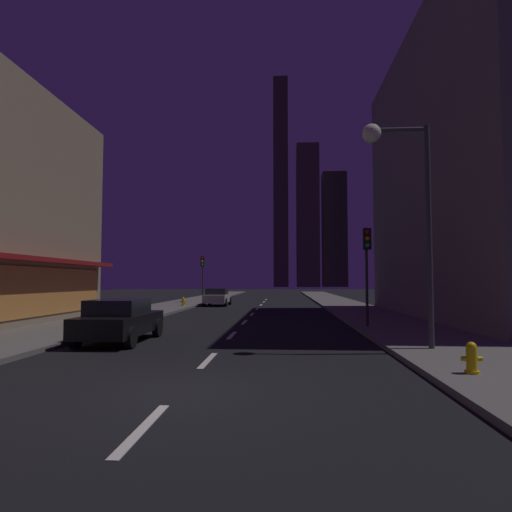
{
  "coord_description": "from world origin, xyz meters",
  "views": [
    {
      "loc": [
        1.99,
        -8.07,
        2.08
      ],
      "look_at": [
        0.0,
        22.53,
        3.85
      ],
      "focal_mm": 30.27,
      "sensor_mm": 36.0,
      "label": 1
    }
  ],
  "objects_px": {
    "car_parked_far": "(217,297)",
    "street_lamp_right": "(399,179)",
    "fire_hydrant_far_left": "(183,302)",
    "car_parked_near": "(120,320)",
    "fire_hydrant_yellow_near": "(472,359)",
    "traffic_light_near_right": "(367,254)",
    "traffic_light_far_left": "(203,269)"
  },
  "relations": [
    {
      "from": "car_parked_far",
      "to": "traffic_light_far_left",
      "type": "distance_m",
      "value": 4.56
    },
    {
      "from": "car_parked_far",
      "to": "traffic_light_far_left",
      "type": "relative_size",
      "value": 1.01
    },
    {
      "from": "street_lamp_right",
      "to": "car_parked_near",
      "type": "bearing_deg",
      "value": 169.36
    },
    {
      "from": "car_parked_near",
      "to": "street_lamp_right",
      "type": "bearing_deg",
      "value": -10.64
    },
    {
      "from": "traffic_light_far_left",
      "to": "street_lamp_right",
      "type": "height_order",
      "value": "street_lamp_right"
    },
    {
      "from": "fire_hydrant_yellow_near",
      "to": "fire_hydrant_far_left",
      "type": "xyz_separation_m",
      "value": [
        -11.8,
        24.07,
        0.0
      ]
    },
    {
      "from": "traffic_light_far_left",
      "to": "street_lamp_right",
      "type": "distance_m",
      "value": 28.74
    },
    {
      "from": "car_parked_near",
      "to": "fire_hydrant_yellow_near",
      "type": "height_order",
      "value": "car_parked_near"
    },
    {
      "from": "traffic_light_near_right",
      "to": "traffic_light_far_left",
      "type": "height_order",
      "value": "same"
    },
    {
      "from": "car_parked_near",
      "to": "fire_hydrant_far_left",
      "type": "bearing_deg",
      "value": 96.9
    },
    {
      "from": "fire_hydrant_far_left",
      "to": "street_lamp_right",
      "type": "bearing_deg",
      "value": -61.42
    },
    {
      "from": "traffic_light_near_right",
      "to": "traffic_light_far_left",
      "type": "bearing_deg",
      "value": 117.86
    },
    {
      "from": "car_parked_far",
      "to": "traffic_light_near_right",
      "type": "bearing_deg",
      "value": -62.49
    },
    {
      "from": "car_parked_near",
      "to": "street_lamp_right",
      "type": "xyz_separation_m",
      "value": [
        8.98,
        -1.69,
        4.33
      ]
    },
    {
      "from": "car_parked_far",
      "to": "traffic_light_far_left",
      "type": "bearing_deg",
      "value": 119.66
    },
    {
      "from": "car_parked_far",
      "to": "street_lamp_right",
      "type": "xyz_separation_m",
      "value": [
        8.98,
        -23.2,
        4.33
      ]
    },
    {
      "from": "fire_hydrant_yellow_near",
      "to": "street_lamp_right",
      "type": "bearing_deg",
      "value": 98.78
    },
    {
      "from": "car_parked_near",
      "to": "street_lamp_right",
      "type": "relative_size",
      "value": 0.64
    },
    {
      "from": "car_parked_near",
      "to": "traffic_light_near_right",
      "type": "relative_size",
      "value": 1.01
    },
    {
      "from": "car_parked_near",
      "to": "fire_hydrant_far_left",
      "type": "height_order",
      "value": "car_parked_near"
    },
    {
      "from": "car_parked_far",
      "to": "street_lamp_right",
      "type": "relative_size",
      "value": 0.64
    },
    {
      "from": "fire_hydrant_far_left",
      "to": "traffic_light_near_right",
      "type": "distance_m",
      "value": 19.03
    },
    {
      "from": "fire_hydrant_yellow_near",
      "to": "street_lamp_right",
      "type": "height_order",
      "value": "street_lamp_right"
    },
    {
      "from": "traffic_light_far_left",
      "to": "street_lamp_right",
      "type": "relative_size",
      "value": 0.64
    },
    {
      "from": "fire_hydrant_far_left",
      "to": "car_parked_near",
      "type": "bearing_deg",
      "value": -83.1
    },
    {
      "from": "car_parked_near",
      "to": "fire_hydrant_yellow_near",
      "type": "distance_m",
      "value": 10.77
    },
    {
      "from": "car_parked_far",
      "to": "fire_hydrant_yellow_near",
      "type": "relative_size",
      "value": 6.48
    },
    {
      "from": "fire_hydrant_far_left",
      "to": "traffic_light_far_left",
      "type": "height_order",
      "value": "traffic_light_far_left"
    },
    {
      "from": "car_parked_far",
      "to": "traffic_light_near_right",
      "type": "xyz_separation_m",
      "value": [
        9.1,
        -17.48,
        2.45
      ]
    },
    {
      "from": "car_parked_near",
      "to": "fire_hydrant_far_left",
      "type": "xyz_separation_m",
      "value": [
        -2.3,
        19.02,
        -0.29
      ]
    },
    {
      "from": "car_parked_far",
      "to": "fire_hydrant_yellow_near",
      "type": "xyz_separation_m",
      "value": [
        9.5,
        -26.57,
        -0.29
      ]
    },
    {
      "from": "fire_hydrant_yellow_near",
      "to": "street_lamp_right",
      "type": "xyz_separation_m",
      "value": [
        -0.52,
        3.37,
        4.61
      ]
    }
  ]
}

